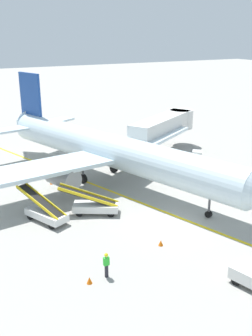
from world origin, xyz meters
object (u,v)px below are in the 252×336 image
at_px(jet_bridge, 167,125).
at_px(safety_cone_tail_area, 89,280).
at_px(ground_crew_marshaller, 106,264).
at_px(belt_loader_aft_hold, 45,212).
at_px(baggage_tug_near_wing, 196,162).
at_px(safety_cone_nose_right, 77,193).
at_px(safety_cone_wingtip_right, 52,182).
at_px(airliner, 108,150).
at_px(safety_cone_wingtip_left, 161,243).
at_px(belt_loader_forward_hold, 94,205).

distance_m(jet_bridge, safety_cone_tail_area, 28.53).
relative_size(jet_bridge, ground_crew_marshaller, 7.30).
bearing_deg(jet_bridge, belt_loader_aft_hold, -149.93).
xyz_separation_m(jet_bridge, baggage_tug_near_wing, (-0.61, -7.05, -2.62)).
relative_size(safety_cone_nose_right, safety_cone_tail_area, 1.00).
bearing_deg(safety_cone_nose_right, safety_cone_wingtip_right, 107.57).
height_order(belt_loader_aft_hold, safety_cone_nose_right, belt_loader_aft_hold).
relative_size(airliner, safety_cone_wingtip_left, 78.30).
xyz_separation_m(baggage_tug_near_wing, safety_cone_wingtip_right, (-15.77, 3.44, -0.71)).
bearing_deg(baggage_tug_near_wing, ground_crew_marshaller, -142.71).
xyz_separation_m(airliner, safety_cone_wingtip_right, (-5.50, 1.97, -3.20)).
height_order(safety_cone_wingtip_left, safety_cone_tail_area, same).
bearing_deg(jet_bridge, belt_loader_forward_hold, -142.16).
height_order(belt_loader_forward_hold, safety_cone_nose_right, belt_loader_forward_hold).
xyz_separation_m(jet_bridge, safety_cone_tail_area, (-19.46, -20.60, -3.32)).
bearing_deg(jet_bridge, baggage_tug_near_wing, -94.95).
height_order(airliner, safety_cone_tail_area, airliner).
bearing_deg(ground_crew_marshaller, safety_cone_wingtip_right, 83.74).
height_order(airliner, belt_loader_forward_hold, airliner).
height_order(belt_loader_aft_hold, safety_cone_wingtip_left, belt_loader_aft_hold).
distance_m(safety_cone_wingtip_right, safety_cone_tail_area, 17.26).
distance_m(baggage_tug_near_wing, safety_cone_wingtip_right, 16.16).
bearing_deg(ground_crew_marshaller, belt_loader_forward_hold, 70.88).
distance_m(jet_bridge, belt_loader_forward_hold, 19.49).
xyz_separation_m(airliner, baggage_tug_near_wing, (10.27, -1.47, -2.49)).
height_order(airliner, ground_crew_marshaller, airliner).
height_order(jet_bridge, ground_crew_marshaller, jet_bridge).
bearing_deg(safety_cone_wingtip_left, safety_cone_wingtip_right, 101.93).
bearing_deg(ground_crew_marshaller, safety_cone_nose_right, 76.60).
bearing_deg(belt_loader_aft_hold, safety_cone_nose_right, 41.32).
xyz_separation_m(belt_loader_aft_hold, ground_crew_marshaller, (1.09, -9.29, 0.13)).
bearing_deg(belt_loader_forward_hold, belt_loader_aft_hold, 170.91).
relative_size(airliner, safety_cone_wingtip_right, 78.30).
xyz_separation_m(belt_loader_aft_hold, safety_cone_tail_area, (-0.14, -9.41, -0.56)).
relative_size(jet_bridge, safety_cone_wingtip_right, 28.20).
height_order(belt_loader_forward_hold, safety_cone_wingtip_right, belt_loader_forward_hold).
distance_m(safety_cone_nose_right, safety_cone_wingtip_left, 11.60).
relative_size(belt_loader_forward_hold, safety_cone_nose_right, 11.27).
xyz_separation_m(airliner, jet_bridge, (10.88, 5.58, 0.12)).
height_order(jet_bridge, safety_cone_nose_right, jet_bridge).
bearing_deg(safety_cone_wingtip_right, safety_cone_tail_area, -100.28).
xyz_separation_m(safety_cone_nose_right, safety_cone_tail_area, (-4.32, -13.08, 0.00)).
relative_size(baggage_tug_near_wing, safety_cone_nose_right, 6.08).
bearing_deg(safety_cone_wingtip_right, baggage_tug_near_wing, -12.31).
relative_size(ground_crew_marshaller, safety_cone_nose_right, 3.86).
relative_size(belt_loader_aft_hold, safety_cone_tail_area, 11.56).
height_order(jet_bridge, baggage_tug_near_wing, jet_bridge).
bearing_deg(belt_loader_forward_hold, airliner, 55.11).
bearing_deg(safety_cone_nose_right, safety_cone_tail_area, -108.26).
distance_m(safety_cone_wingtip_left, safety_cone_tail_area, 6.53).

